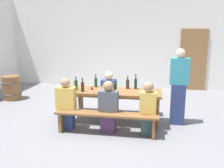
% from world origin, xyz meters
% --- Properties ---
extents(ground_plane, '(24.00, 24.00, 0.00)m').
position_xyz_m(ground_plane, '(0.00, 0.00, 0.00)').
color(ground_plane, slate).
extents(back_wall, '(14.00, 0.20, 3.20)m').
position_xyz_m(back_wall, '(0.00, 3.68, 1.60)').
color(back_wall, silver).
rests_on(back_wall, ground).
extents(wooden_door, '(0.90, 0.06, 2.10)m').
position_xyz_m(wooden_door, '(2.21, 3.54, 1.05)').
color(wooden_door, olive).
rests_on(wooden_door, ground).
extents(tasting_table, '(2.19, 0.74, 0.75)m').
position_xyz_m(tasting_table, '(0.00, 0.00, 0.67)').
color(tasting_table, brown).
rests_on(tasting_table, ground).
extents(bench_near, '(2.09, 0.30, 0.45)m').
position_xyz_m(bench_near, '(0.00, -0.67, 0.36)').
color(bench_near, brown).
rests_on(bench_near, ground).
extents(bench_far, '(2.09, 0.30, 0.45)m').
position_xyz_m(bench_far, '(0.00, 0.67, 0.36)').
color(bench_far, brown).
rests_on(bench_far, ground).
extents(wine_bottle_0, '(0.07, 0.07, 0.30)m').
position_xyz_m(wine_bottle_0, '(-0.62, -0.20, 0.86)').
color(wine_bottle_0, '#332814').
rests_on(wine_bottle_0, tasting_table).
extents(wine_bottle_1, '(0.06, 0.06, 0.35)m').
position_xyz_m(wine_bottle_1, '(0.51, 0.24, 0.88)').
color(wine_bottle_1, '#143319').
rests_on(wine_bottle_1, tasting_table).
extents(wine_bottle_2, '(0.07, 0.07, 0.31)m').
position_xyz_m(wine_bottle_2, '(-0.43, 0.26, 0.86)').
color(wine_bottle_2, '#194723').
rests_on(wine_bottle_2, tasting_table).
extents(wine_bottle_3, '(0.07, 0.07, 0.30)m').
position_xyz_m(wine_bottle_3, '(-0.81, -0.07, 0.87)').
color(wine_bottle_3, '#194723').
rests_on(wine_bottle_3, tasting_table).
extents(wine_bottle_4, '(0.07, 0.07, 0.32)m').
position_xyz_m(wine_bottle_4, '(0.11, -0.23, 0.87)').
color(wine_bottle_4, '#143319').
rests_on(wine_bottle_4, tasting_table).
extents(wine_bottle_5, '(0.07, 0.07, 0.29)m').
position_xyz_m(wine_bottle_5, '(0.32, 0.25, 0.86)').
color(wine_bottle_5, '#332814').
rests_on(wine_bottle_5, tasting_table).
extents(wine_glass_0, '(0.08, 0.08, 0.17)m').
position_xyz_m(wine_glass_0, '(-0.04, 0.14, 0.87)').
color(wine_glass_0, silver).
rests_on(wine_glass_0, tasting_table).
extents(wine_glass_1, '(0.07, 0.07, 0.16)m').
position_xyz_m(wine_glass_1, '(0.92, -0.22, 0.86)').
color(wine_glass_1, silver).
rests_on(wine_glass_1, tasting_table).
extents(wine_glass_2, '(0.06, 0.06, 0.19)m').
position_xyz_m(wine_glass_2, '(-0.92, 0.08, 0.88)').
color(wine_glass_2, silver).
rests_on(wine_glass_2, tasting_table).
extents(wine_glass_3, '(0.08, 0.08, 0.15)m').
position_xyz_m(wine_glass_3, '(-0.39, -0.28, 0.86)').
color(wine_glass_3, silver).
rests_on(wine_glass_3, tasting_table).
extents(wine_glass_4, '(0.07, 0.07, 0.14)m').
position_xyz_m(wine_glass_4, '(-0.21, 0.13, 0.85)').
color(wine_glass_4, silver).
rests_on(wine_glass_4, tasting_table).
extents(seated_guest_near_0, '(0.40, 0.24, 1.11)m').
position_xyz_m(seated_guest_near_0, '(-0.89, -0.52, 0.52)').
color(seated_guest_near_0, navy).
rests_on(seated_guest_near_0, ground).
extents(seated_guest_near_1, '(0.40, 0.24, 1.08)m').
position_xyz_m(seated_guest_near_1, '(0.02, -0.52, 0.51)').
color(seated_guest_near_1, '#503055').
rests_on(seated_guest_near_1, ground).
extents(seated_guest_near_2, '(0.33, 0.24, 1.09)m').
position_xyz_m(seated_guest_near_2, '(0.82, -0.52, 0.53)').
color(seated_guest_near_2, '#355150').
rests_on(seated_guest_near_2, ground).
extents(seated_guest_far_0, '(0.38, 0.24, 1.09)m').
position_xyz_m(seated_guest_far_0, '(-0.17, 0.52, 0.52)').
color(seated_guest_far_0, '#4A4A68').
rests_on(seated_guest_far_0, ground).
extents(standing_host, '(0.40, 0.24, 1.69)m').
position_xyz_m(standing_host, '(1.46, 0.18, 0.82)').
color(standing_host, navy).
rests_on(standing_host, ground).
extents(wine_barrel, '(0.57, 0.57, 0.72)m').
position_xyz_m(wine_barrel, '(-3.32, 1.35, 0.36)').
color(wine_barrel, brown).
rests_on(wine_barrel, ground).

